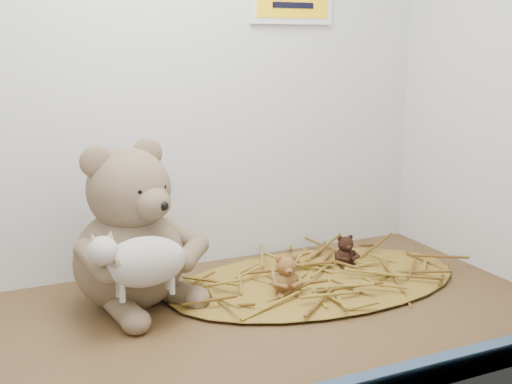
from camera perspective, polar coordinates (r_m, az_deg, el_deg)
name	(u,v)px	position (r cm, az deg, el deg)	size (l,w,h in cm)	color
alcove_shell	(183,40)	(104.13, -6.55, 13.26)	(120.40, 60.20, 90.40)	#3F2A15
straw_bed	(317,280)	(123.71, 5.44, -7.79)	(58.49, 33.96, 1.13)	brown
main_teddy	(128,225)	(111.33, -11.30, -2.91)	(23.13, 24.42, 28.69)	#80684F
toy_lamb	(145,262)	(102.77, -9.87, -6.13)	(17.38, 10.61, 11.23)	#BBB4A7
mini_teddy_tan	(286,273)	(114.99, 2.70, -7.22)	(5.69, 6.00, 7.05)	brown
mini_teddy_brown	(345,249)	(130.06, 7.93, -5.06)	(5.10, 5.39, 6.33)	black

